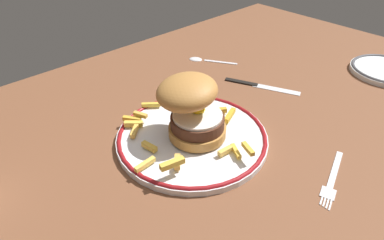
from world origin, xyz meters
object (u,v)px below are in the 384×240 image
Objects in this scene: spoon at (201,59)px; fork at (332,179)px; burger at (192,107)px; knife at (256,85)px; dinner_plate at (192,136)px.

fork is at bearing -108.73° from spoon.
burger is at bearing 112.22° from fork.
fork is (9.52, -23.30, -7.20)cm from burger.
fork is 31.91cm from knife.
fork is at bearing -119.28° from knife.
knife is at bearing 10.60° from dinner_plate.
knife is 1.40× the size of spoon.
knife is (25.13, 4.53, -7.12)cm from burger.
burger is 1.06× the size of fork.
fork is at bearing -67.45° from dinner_plate.
spoon is (25.38, 23.48, -7.02)cm from burger.
burger is 1.23× the size of spoon.
fork is at bearing -67.78° from burger.
dinner_plate is 34.77cm from spoon.
knife is at bearing 60.72° from fork.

